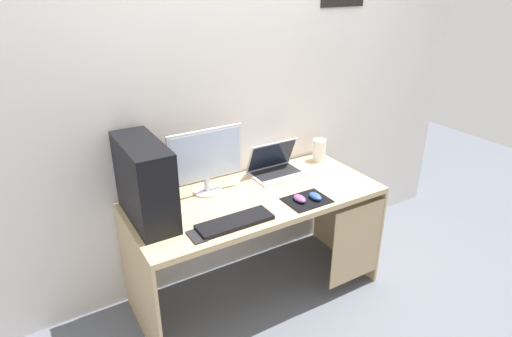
# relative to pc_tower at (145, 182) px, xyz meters

# --- Properties ---
(ground_plane) EXTENTS (8.00, 8.00, 0.00)m
(ground_plane) POSITION_rel_pc_tower_xyz_m (0.64, -0.08, -0.95)
(ground_plane) COLOR slate
(wall_back) EXTENTS (4.00, 0.05, 2.60)m
(wall_back) POSITION_rel_pc_tower_xyz_m (0.64, 0.30, 0.36)
(wall_back) COLOR silver
(wall_back) RESTS_ON ground_plane
(desk) EXTENTS (1.53, 0.68, 0.72)m
(desk) POSITION_rel_pc_tower_xyz_m (0.65, -0.09, -0.36)
(desk) COLOR tan
(desk) RESTS_ON ground_plane
(pc_tower) EXTENTS (0.20, 0.50, 0.44)m
(pc_tower) POSITION_rel_pc_tower_xyz_m (0.00, 0.00, 0.00)
(pc_tower) COLOR black
(pc_tower) RESTS_ON desk
(monitor) EXTENTS (0.47, 0.17, 0.40)m
(monitor) POSITION_rel_pc_tower_xyz_m (0.41, 0.11, -0.01)
(monitor) COLOR silver
(monitor) RESTS_ON desk
(laptop) EXTENTS (0.35, 0.24, 0.22)m
(laptop) POSITION_rel_pc_tower_xyz_m (0.91, 0.13, -0.18)
(laptop) COLOR silver
(laptop) RESTS_ON desk
(speaker) EXTENTS (0.09, 0.09, 0.15)m
(speaker) POSITION_rel_pc_tower_xyz_m (1.30, 0.16, -0.15)
(speaker) COLOR white
(speaker) RESTS_ON desk
(keyboard) EXTENTS (0.42, 0.14, 0.02)m
(keyboard) POSITION_rel_pc_tower_xyz_m (0.37, -0.30, -0.21)
(keyboard) COLOR black
(keyboard) RESTS_ON desk
(mousepad) EXTENTS (0.26, 0.20, 0.00)m
(mousepad) POSITION_rel_pc_tower_xyz_m (0.86, -0.29, -0.22)
(mousepad) COLOR black
(mousepad) RESTS_ON desk
(mouse_left) EXTENTS (0.06, 0.10, 0.03)m
(mouse_left) POSITION_rel_pc_tower_xyz_m (0.82, -0.28, -0.20)
(mouse_left) COLOR #8C4C99
(mouse_left) RESTS_ON mousepad
(mouse_right) EXTENTS (0.06, 0.10, 0.03)m
(mouse_right) POSITION_rel_pc_tower_xyz_m (0.91, -0.30, -0.20)
(mouse_right) COLOR #2D51B2
(mouse_right) RESTS_ON mousepad
(cell_phone) EXTENTS (0.07, 0.13, 0.01)m
(cell_phone) POSITION_rel_pc_tower_xyz_m (0.15, -0.31, -0.22)
(cell_phone) COLOR #232326
(cell_phone) RESTS_ON desk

